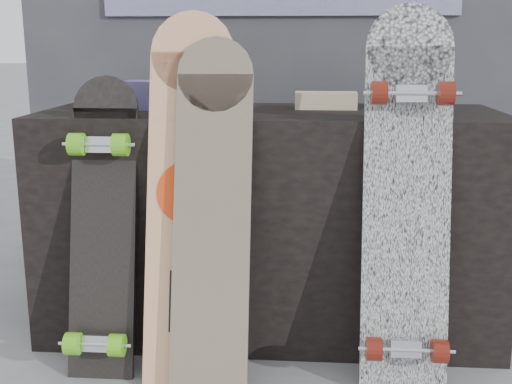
# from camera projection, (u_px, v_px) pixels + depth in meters

# --- Properties ---
(vendor_table) EXTENTS (1.60, 0.60, 0.80)m
(vendor_table) POSITION_uv_depth(u_px,v_px,m) (270.00, 221.00, 2.34)
(vendor_table) COLOR black
(vendor_table) RESTS_ON ground
(booth) EXTENTS (2.40, 0.22, 2.20)m
(booth) POSITION_uv_depth(u_px,v_px,m) (280.00, 27.00, 3.00)
(booth) COLOR #37373C
(booth) RESTS_ON ground
(merch_box_purple) EXTENTS (0.18, 0.12, 0.10)m
(merch_box_purple) POSITION_uv_depth(u_px,v_px,m) (150.00, 95.00, 2.29)
(merch_box_purple) COLOR #403770
(merch_box_purple) RESTS_ON vendor_table
(merch_box_small) EXTENTS (0.14, 0.14, 0.12)m
(merch_box_small) POSITION_uv_depth(u_px,v_px,m) (420.00, 92.00, 2.28)
(merch_box_small) COLOR #403770
(merch_box_small) RESTS_ON vendor_table
(merch_box_flat) EXTENTS (0.22, 0.10, 0.06)m
(merch_box_flat) POSITION_uv_depth(u_px,v_px,m) (326.00, 100.00, 2.31)
(merch_box_flat) COLOR #D1B78C
(merch_box_flat) RESTS_ON vendor_table
(longboard_geisha) EXTENTS (0.26, 0.32, 1.13)m
(longboard_geisha) POSITION_uv_depth(u_px,v_px,m) (189.00, 187.00, 1.97)
(longboard_geisha) COLOR #D3AF8E
(longboard_geisha) RESTS_ON ground
(longboard_celtic) EXTENTS (0.23, 0.32, 1.06)m
(longboard_celtic) POSITION_uv_depth(u_px,v_px,m) (212.00, 203.00, 1.94)
(longboard_celtic) COLOR tan
(longboard_celtic) RESTS_ON ground
(longboard_cascadia) EXTENTS (0.26, 0.31, 1.15)m
(longboard_cascadia) POSITION_uv_depth(u_px,v_px,m) (407.00, 192.00, 1.92)
(longboard_cascadia) COLOR white
(longboard_cascadia) RESTS_ON ground
(skateboard_dark) EXTENTS (0.21, 0.30, 0.93)m
(skateboard_dark) POSITION_uv_depth(u_px,v_px,m) (102.00, 223.00, 2.02)
(skateboard_dark) COLOR black
(skateboard_dark) RESTS_ON ground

